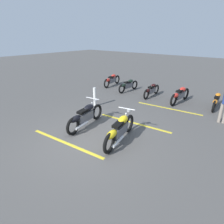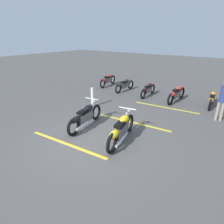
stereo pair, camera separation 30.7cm
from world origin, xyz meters
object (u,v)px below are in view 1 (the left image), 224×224
object	(u,v)px
motorcycle_row_left	(180,95)
motorcycle_row_far_right	(112,80)
motorcycle_row_right	(128,85)
bollard_post	(95,97)
motorcycle_row_center	(151,90)
motorcycle_bright_foreground	(120,130)
motorcycle_dark_foreground	(85,116)
motorcycle_row_far_left	(216,101)

from	to	relation	value
motorcycle_row_left	motorcycle_row_far_right	bearing A→B (deg)	88.23
motorcycle_row_right	motorcycle_row_far_right	size ratio (longest dim) A/B	0.93
motorcycle_row_far_right	bollard_post	distance (m)	4.18
motorcycle_row_center	motorcycle_row_right	xyz separation A→B (m)	(0.09, 1.70, 0.00)
motorcycle_row_left	motorcycle_row_far_right	world-z (taller)	motorcycle_row_left
motorcycle_bright_foreground	motorcycle_row_far_right	xyz separation A→B (m)	(5.73, 4.95, -0.04)
motorcycle_row_left	motorcycle_row_far_right	size ratio (longest dim) A/B	1.03
motorcycle_dark_foreground	motorcycle_row_left	world-z (taller)	motorcycle_dark_foreground
motorcycle_row_right	motorcycle_row_center	bearing A→B (deg)	-89.12
motorcycle_row_right	motorcycle_row_far_right	xyz separation A→B (m)	(0.43, 1.68, 0.03)
motorcycle_row_center	bollard_post	distance (m)	3.53
motorcycle_row_center	bollard_post	world-z (taller)	bollard_post
motorcycle_dark_foreground	motorcycle_row_far_right	bearing A→B (deg)	20.31
motorcycle_bright_foreground	bollard_post	world-z (taller)	motorcycle_bright_foreground
motorcycle_bright_foreground	bollard_post	size ratio (longest dim) A/B	2.29
motorcycle_row_far_left	motorcycle_row_center	distance (m)	3.40
motorcycle_dark_foreground	motorcycle_bright_foreground	bearing A→B (deg)	-101.60
motorcycle_row_far_right	bollard_post	bearing A→B (deg)	-160.23
motorcycle_dark_foreground	bollard_post	bearing A→B (deg)	24.93
motorcycle_dark_foreground	motorcycle_row_far_right	world-z (taller)	motorcycle_dark_foreground
motorcycle_row_right	motorcycle_row_far_right	world-z (taller)	motorcycle_row_far_right
motorcycle_row_left	motorcycle_row_center	xyz separation A→B (m)	(0.03, 1.69, -0.05)
motorcycle_row_center	motorcycle_row_right	world-z (taller)	motorcycle_row_right
motorcycle_row_far_left	motorcycle_row_far_right	size ratio (longest dim) A/B	0.93
motorcycle_dark_foreground	motorcycle_row_left	bearing A→B (deg)	-29.11
motorcycle_bright_foreground	motorcycle_row_left	xyz separation A→B (m)	(5.19, -0.11, -0.02)
motorcycle_bright_foreground	motorcycle_row_center	bearing A→B (deg)	5.73
motorcycle_dark_foreground	motorcycle_row_left	size ratio (longest dim) A/B	1.04
motorcycle_row_left	bollard_post	world-z (taller)	bollard_post
bollard_post	motorcycle_row_far_right	bearing A→B (deg)	27.06
motorcycle_row_far_left	motorcycle_row_far_right	xyz separation A→B (m)	(0.24, 6.76, 0.03)
motorcycle_dark_foreground	motorcycle_row_far_right	xyz separation A→B (m)	(5.66, 3.22, -0.04)
motorcycle_row_left	motorcycle_row_center	world-z (taller)	motorcycle_row_left
motorcycle_row_far_left	motorcycle_row_far_right	distance (m)	6.77
motorcycle_bright_foreground	motorcycle_dark_foreground	distance (m)	1.73
motorcycle_row_far_left	motorcycle_row_far_right	bearing A→B (deg)	84.21
motorcycle_bright_foreground	motorcycle_row_right	size ratio (longest dim) A/B	1.14
motorcycle_bright_foreground	motorcycle_row_far_right	size ratio (longest dim) A/B	1.07
motorcycle_row_far_right	bollard_post	world-z (taller)	bollard_post
motorcycle_row_far_left	bollard_post	distance (m)	5.98
motorcycle_row_center	bollard_post	xyz separation A→B (m)	(-3.21, 1.47, 0.09)
motorcycle_row_far_left	motorcycle_row_right	distance (m)	5.08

